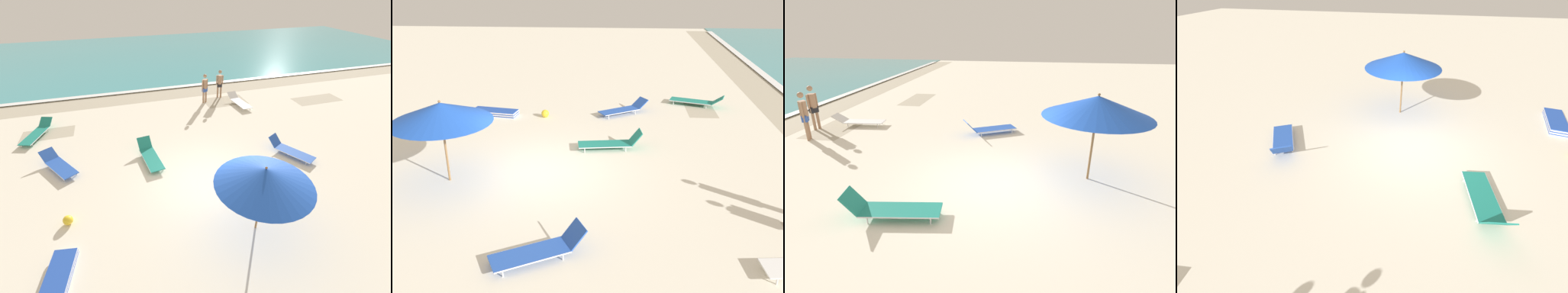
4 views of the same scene
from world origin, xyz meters
TOP-DOWN VIEW (x-y plane):
  - ground_plane at (0.00, 0.01)m, footprint 60.00×60.00m
  - beach_umbrella at (0.68, -2.49)m, footprint 2.75×2.75m
  - sun_lounger_beside_umbrella at (-1.86, 2.05)m, footprint 0.88×2.14m
  - sun_lounger_near_water_left at (4.17, 6.19)m, footprint 0.80×2.14m
  - sun_lounger_near_water_right at (4.01, 0.67)m, footprint 1.49×2.06m
  - beachgoer_wading_adult at (3.44, 7.62)m, footprint 0.44×0.27m
  - beachgoer_shoreline_child at (2.29, 7.13)m, footprint 0.42×0.29m

SIDE VIEW (x-z plane):
  - ground_plane at x=0.00m, z-range -0.16..0.00m
  - sun_lounger_near_water_left at x=4.17m, z-range -0.03..0.44m
  - sun_lounger_near_water_right at x=4.01m, z-range -0.08..0.51m
  - sun_lounger_beside_umbrella at x=-1.86m, z-range -0.09..0.53m
  - beachgoer_wading_adult at x=3.44m, z-range 0.12..1.88m
  - beachgoer_shoreline_child at x=2.29m, z-range 0.12..1.88m
  - beach_umbrella at x=0.68m, z-range 0.84..3.21m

